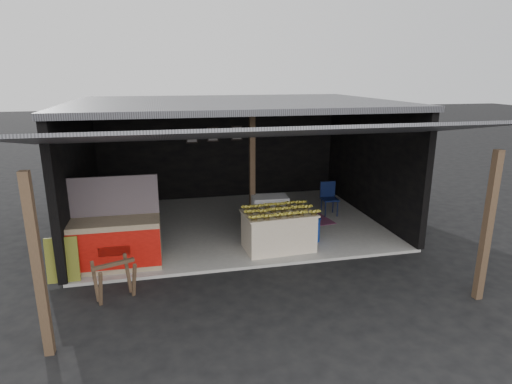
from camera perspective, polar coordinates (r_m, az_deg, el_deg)
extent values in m
plane|color=black|center=(8.34, 0.31, -10.16)|extent=(80.00, 80.00, 0.00)
cube|color=gray|center=(10.59, -2.78, -4.28)|extent=(7.00, 5.00, 0.06)
cube|color=black|center=(12.61, -4.88, 5.85)|extent=(7.00, 0.15, 2.90)
cube|color=black|center=(10.20, -22.65, 2.41)|extent=(0.15, 5.00, 2.90)
cube|color=black|center=(11.31, 14.90, 4.28)|extent=(0.15, 5.00, 2.90)
cube|color=#232326|center=(9.99, -3.00, 11.75)|extent=(7.20, 5.20, 0.12)
cube|color=#232326|center=(6.65, 2.22, 7.90)|extent=(7.40, 2.47, 0.48)
cube|color=#4E3827|center=(9.67, -0.51, 2.81)|extent=(0.12, 0.12, 2.85)
cube|color=#4E3827|center=(6.12, -27.09, -8.98)|extent=(0.12, 0.12, 2.50)
cube|color=#4E3827|center=(7.75, 28.47, -4.17)|extent=(0.12, 0.12, 2.50)
cube|color=silver|center=(8.93, 3.01, -5.29)|extent=(1.44, 0.92, 0.76)
cube|color=silver|center=(8.80, 3.05, -2.86)|extent=(1.51, 0.98, 0.04)
cube|color=white|center=(9.76, 1.84, -3.07)|extent=(0.82, 0.57, 0.88)
cube|color=navy|center=(9.50, 2.26, -3.33)|extent=(0.62, 0.05, 0.26)
cube|color=#B21414|center=(9.60, 2.24, -5.08)|extent=(0.40, 0.04, 0.09)
cube|color=#998466|center=(8.52, -18.14, -6.54)|extent=(1.65, 0.74, 0.92)
cube|color=red|center=(8.18, -18.35, -7.49)|extent=(1.64, 0.04, 0.72)
cube|color=white|center=(8.17, -18.35, -7.52)|extent=(0.56, 0.02, 0.18)
cube|color=#181B4A|center=(8.55, -18.44, -0.49)|extent=(1.64, 0.07, 0.77)
cube|color=black|center=(8.28, -24.42, -8.26)|extent=(0.54, 0.12, 0.82)
cube|color=#4E3827|center=(7.32, -20.02, -12.07)|extent=(0.14, 0.26, 0.66)
cube|color=#4E3827|center=(7.44, -15.94, -11.23)|extent=(0.14, 0.26, 0.66)
cube|color=#4E3827|center=(7.60, -20.65, -11.06)|extent=(0.14, 0.26, 0.66)
cube|color=#4E3827|center=(7.72, -16.73, -10.28)|extent=(0.14, 0.26, 0.66)
cube|color=#4E3827|center=(7.39, -18.51, -9.13)|extent=(0.66, 0.31, 0.06)
cylinder|color=navy|center=(9.46, 7.47, -5.02)|extent=(0.35, 0.35, 0.51)
cylinder|color=#0A1237|center=(11.06, 9.23, -2.29)|extent=(0.03, 0.03, 0.42)
cylinder|color=#0A1237|center=(11.16, 10.80, -2.19)|extent=(0.03, 0.03, 0.42)
cylinder|color=#0A1237|center=(11.35, 8.69, -1.80)|extent=(0.03, 0.03, 0.42)
cylinder|color=#0A1237|center=(11.45, 10.23, -1.71)|extent=(0.03, 0.03, 0.42)
cube|color=#0A1237|center=(11.19, 9.79, -0.96)|extent=(0.42, 0.42, 0.04)
cube|color=#0A1237|center=(11.30, 9.53, 0.35)|extent=(0.40, 0.06, 0.43)
cube|color=#6A174F|center=(10.74, 5.91, -3.85)|extent=(1.63, 1.21, 0.01)
cube|color=black|center=(12.37, -8.56, 7.43)|extent=(0.32, 0.03, 0.42)
cube|color=#4C4C59|center=(12.35, -8.55, 7.41)|extent=(0.26, 0.02, 0.34)
cube|color=black|center=(12.42, -5.78, 7.65)|extent=(0.32, 0.03, 0.42)
cube|color=#4C4C59|center=(12.41, -5.77, 7.63)|extent=(0.26, 0.02, 0.34)
cube|color=black|center=(12.53, -2.57, 7.86)|extent=(0.32, 0.03, 0.42)
cube|color=#4C4C59|center=(12.51, -2.56, 7.85)|extent=(0.26, 0.02, 0.34)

